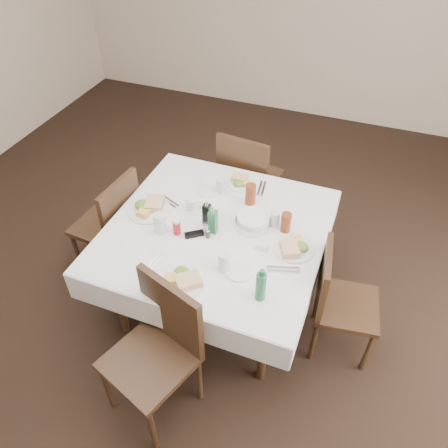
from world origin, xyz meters
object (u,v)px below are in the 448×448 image
object	(u,v)px
water_n	(221,186)
oil_cruet_dark	(207,214)
chair_west	(113,221)
water_w	(160,223)
dining_table	(217,236)
green_bottle	(261,286)
water_s	(224,262)
oil_cruet_green	(213,221)
coffee_mug	(193,205)
bread_basket	(253,221)
ketchup_bottle	(177,227)
chair_north	(247,176)
water_e	(275,219)
chair_east	(336,296)
chair_south	(160,343)

from	to	relation	value
water_n	oil_cruet_dark	distance (m)	0.37
chair_west	water_w	xyz separation A→B (m)	(0.54, -0.19, 0.30)
dining_table	green_bottle	world-z (taller)	green_bottle
water_s	oil_cruet_green	world-z (taller)	oil_cruet_green
coffee_mug	green_bottle	distance (m)	0.92
chair_west	oil_cruet_dark	size ratio (longest dim) A/B	4.51
water_n	green_bottle	size ratio (longest dim) A/B	0.52
oil_cruet_green	bread_basket	bearing A→B (deg)	33.46
water_s	ketchup_bottle	bearing A→B (deg)	154.64
chair_north	water_e	distance (m)	0.92
dining_table	oil_cruet_dark	distance (m)	0.18
chair_north	chair_east	distance (m)	1.40
oil_cruet_dark	ketchup_bottle	size ratio (longest dim) A/B	1.84
chair_west	water_n	world-z (taller)	chair_west
water_n	oil_cruet_green	bearing A→B (deg)	-75.89
oil_cruet_green	green_bottle	distance (m)	0.64
water_w	bread_basket	bearing A→B (deg)	26.41
water_s	green_bottle	distance (m)	0.31
dining_table	green_bottle	xyz separation A→B (m)	(0.46, -0.47, 0.18)
water_w	bread_basket	world-z (taller)	water_w
dining_table	water_e	bearing A→B (deg)	24.85
dining_table	water_e	distance (m)	0.43
oil_cruet_dark	chair_south	bearing A→B (deg)	-86.68
bread_basket	coffee_mug	world-z (taller)	coffee_mug
dining_table	chair_south	bearing A→B (deg)	-91.91
water_n	water_s	bearing A→B (deg)	-67.74
water_n	water_w	bearing A→B (deg)	-112.26
water_e	water_w	world-z (taller)	water_w
water_w	chair_east	bearing A→B (deg)	3.86
oil_cruet_dark	ketchup_bottle	bearing A→B (deg)	-132.70
oil_cruet_dark	green_bottle	distance (m)	0.73
chair_north	water_w	xyz separation A→B (m)	(-0.27, -1.10, 0.28)
chair_south	ketchup_bottle	size ratio (longest dim) A/B	8.76
chair_east	water_w	size ratio (longest dim) A/B	5.89
water_s	oil_cruet_green	bearing A→B (deg)	122.43
oil_cruet_dark	coffee_mug	distance (m)	0.19
chair_south	water_e	distance (m)	1.13
ketchup_bottle	chair_east	bearing A→B (deg)	3.00
chair_north	water_w	size ratio (longest dim) A/B	6.57
chair_south	oil_cruet_green	xyz separation A→B (m)	(0.02, 0.81, 0.29)
chair_east	water_w	distance (m)	1.28
water_n	oil_cruet_dark	world-z (taller)	oil_cruet_dark
chair_south	water_n	world-z (taller)	chair_south
bread_basket	water_w	bearing A→B (deg)	-153.59
water_e	coffee_mug	size ratio (longest dim) A/B	0.81
chair_north	chair_west	bearing A→B (deg)	-131.60
bread_basket	green_bottle	distance (m)	0.64
ketchup_bottle	coffee_mug	xyz separation A→B (m)	(0.00, 0.27, -0.01)
chair_east	water_s	xyz separation A→B (m)	(-0.70, -0.25, 0.33)
water_w	ketchup_bottle	xyz separation A→B (m)	(0.11, 0.02, -0.02)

